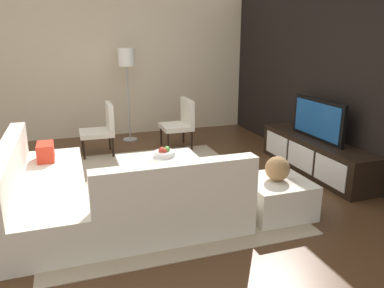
# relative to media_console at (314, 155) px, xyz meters

# --- Properties ---
(ground_plane) EXTENTS (14.00, 14.00, 0.00)m
(ground_plane) POSITION_rel_media_console_xyz_m (0.00, -2.40, -0.25)
(ground_plane) COLOR #4C301C
(feature_wall_back) EXTENTS (6.40, 0.12, 2.80)m
(feature_wall_back) POSITION_rel_media_console_xyz_m (0.00, 0.30, 1.15)
(feature_wall_back) COLOR black
(feature_wall_back) RESTS_ON ground
(side_wall_left) EXTENTS (0.12, 5.20, 2.80)m
(side_wall_left) POSITION_rel_media_console_xyz_m (-3.20, -2.20, 1.15)
(side_wall_left) COLOR beige
(side_wall_left) RESTS_ON ground
(area_rug) EXTENTS (3.40, 2.74, 0.01)m
(area_rug) POSITION_rel_media_console_xyz_m (-0.10, -2.40, -0.24)
(area_rug) COLOR tan
(area_rug) RESTS_ON ground
(media_console) EXTENTS (2.14, 0.50, 0.50)m
(media_console) POSITION_rel_media_console_xyz_m (0.00, 0.00, 0.00)
(media_console) COLOR black
(media_console) RESTS_ON ground
(television) EXTENTS (1.11, 0.06, 0.58)m
(television) POSITION_rel_media_console_xyz_m (0.00, 0.00, 0.54)
(television) COLOR black
(television) RESTS_ON media_console
(sectional_couch) EXTENTS (2.36, 2.44, 0.83)m
(sectional_couch) POSITION_rel_media_console_xyz_m (0.52, -3.23, 0.03)
(sectional_couch) COLOR silver
(sectional_couch) RESTS_ON ground
(coffee_table) EXTENTS (0.92, 1.06, 0.38)m
(coffee_table) POSITION_rel_media_console_xyz_m (-0.10, -2.30, -0.05)
(coffee_table) COLOR black
(coffee_table) RESTS_ON ground
(accent_chair_near) EXTENTS (0.53, 0.54, 0.87)m
(accent_chair_near) POSITION_rel_media_console_xyz_m (-1.86, -2.86, 0.24)
(accent_chair_near) COLOR black
(accent_chair_near) RESTS_ON ground
(floor_lamp) EXTENTS (0.30, 0.30, 1.73)m
(floor_lamp) POSITION_rel_media_console_xyz_m (-2.61, -2.29, 1.20)
(floor_lamp) COLOR #A5A5AA
(floor_lamp) RESTS_ON ground
(ottoman) EXTENTS (0.70, 0.70, 0.40)m
(ottoman) POSITION_rel_media_console_xyz_m (1.01, -1.25, -0.05)
(ottoman) COLOR silver
(ottoman) RESTS_ON ground
(fruit_bowl) EXTENTS (0.28, 0.28, 0.13)m
(fruit_bowl) POSITION_rel_media_console_xyz_m (-0.28, -2.20, 0.18)
(fruit_bowl) COLOR silver
(fruit_bowl) RESTS_ON coffee_table
(accent_chair_far) EXTENTS (0.58, 0.51, 0.87)m
(accent_chair_far) POSITION_rel_media_console_xyz_m (-1.86, -1.48, 0.24)
(accent_chair_far) COLOR black
(accent_chair_far) RESTS_ON ground
(decorative_ball) EXTENTS (0.27, 0.27, 0.27)m
(decorative_ball) POSITION_rel_media_console_xyz_m (1.01, -1.25, 0.29)
(decorative_ball) COLOR #997247
(decorative_ball) RESTS_ON ottoman
(book_stack) EXTENTS (0.21, 0.11, 0.06)m
(book_stack) POSITION_rel_media_console_xyz_m (0.12, -2.41, 0.16)
(book_stack) COLOR #2D516B
(book_stack) RESTS_ON coffee_table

